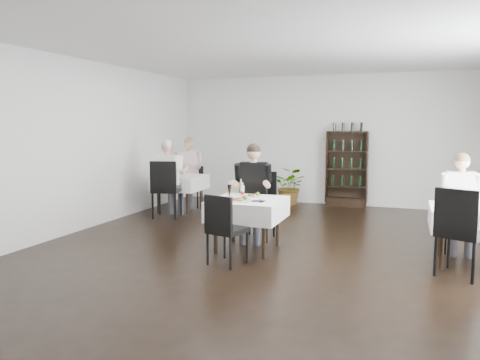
% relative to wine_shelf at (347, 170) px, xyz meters
% --- Properties ---
extents(room_shell, '(9.00, 9.00, 9.00)m').
position_rel_wine_shelf_xyz_m(room_shell, '(-0.60, -4.31, 0.65)').
color(room_shell, black).
rests_on(room_shell, ground).
extents(wine_shelf, '(0.90, 0.28, 1.75)m').
position_rel_wine_shelf_xyz_m(wine_shelf, '(0.00, 0.00, 0.00)').
color(wine_shelf, black).
rests_on(wine_shelf, ground).
extents(main_table, '(1.03, 1.03, 0.77)m').
position_rel_wine_shelf_xyz_m(main_table, '(-0.90, -4.31, -0.23)').
color(main_table, black).
rests_on(main_table, ground).
extents(left_table, '(0.98, 0.98, 0.77)m').
position_rel_wine_shelf_xyz_m(left_table, '(-3.30, -1.81, -0.23)').
color(left_table, black).
rests_on(left_table, ground).
extents(right_table, '(0.98, 0.98, 0.77)m').
position_rel_wine_shelf_xyz_m(right_table, '(2.10, -4.01, -0.23)').
color(right_table, black).
rests_on(right_table, ground).
extents(potted_tree, '(0.87, 0.78, 0.88)m').
position_rel_wine_shelf_xyz_m(potted_tree, '(-1.25, -0.22, -0.41)').
color(potted_tree, '#23551D').
rests_on(potted_tree, ground).
extents(main_chair_far, '(0.50, 0.51, 1.09)m').
position_rel_wine_shelf_xyz_m(main_chair_far, '(-0.97, -3.51, -0.22)').
color(main_chair_far, black).
rests_on(main_chair_far, ground).
extents(main_chair_near, '(0.53, 0.54, 0.95)m').
position_rel_wine_shelf_xyz_m(main_chair_near, '(-0.95, -5.15, -0.30)').
color(main_chair_near, black).
rests_on(main_chair_near, ground).
extents(left_chair_far, '(0.47, 0.48, 0.92)m').
position_rel_wine_shelf_xyz_m(left_chair_far, '(-3.29, -1.18, -0.32)').
color(left_chair_far, black).
rests_on(left_chair_far, ground).
extents(left_chair_near, '(0.63, 0.63, 1.15)m').
position_rel_wine_shelf_xyz_m(left_chair_near, '(-3.21, -2.61, -0.19)').
color(left_chair_near, black).
rests_on(left_chair_near, ground).
extents(right_chair_far, '(0.40, 0.40, 0.87)m').
position_rel_wine_shelf_xyz_m(right_chair_far, '(2.03, -3.33, -0.35)').
color(right_chair_far, black).
rests_on(right_chair_far, ground).
extents(right_chair_near, '(0.67, 0.67, 1.11)m').
position_rel_wine_shelf_xyz_m(right_chair_near, '(1.92, -4.65, -0.21)').
color(right_chair_near, black).
rests_on(right_chair_near, ground).
extents(diner_main, '(0.63, 0.66, 1.56)m').
position_rel_wine_shelf_xyz_m(diner_main, '(-1.02, -3.73, 0.06)').
color(diner_main, '#3C3B43').
rests_on(diner_main, ground).
extents(diner_left_far, '(0.64, 0.67, 1.58)m').
position_rel_wine_shelf_xyz_m(diner_left_far, '(-3.40, -1.19, 0.07)').
color(diner_left_far, '#3C3B43').
rests_on(diner_left_far, ground).
extents(diner_left_near, '(0.61, 0.62, 1.57)m').
position_rel_wine_shelf_xyz_m(diner_left_near, '(-3.19, -2.49, 0.07)').
color(diner_left_near, '#3C3B43').
rests_on(diner_left_near, ground).
extents(diner_right_far, '(0.55, 0.55, 1.46)m').
position_rel_wine_shelf_xyz_m(diner_right_far, '(2.05, -3.38, -0.00)').
color(diner_right_far, '#3C3B43').
rests_on(diner_right_far, ground).
extents(plate_far, '(0.25, 0.25, 0.08)m').
position_rel_wine_shelf_xyz_m(plate_far, '(-0.88, -4.10, -0.06)').
color(plate_far, white).
rests_on(plate_far, main_table).
extents(plate_near, '(0.33, 0.33, 0.09)m').
position_rel_wine_shelf_xyz_m(plate_near, '(-0.93, -4.56, -0.06)').
color(plate_near, white).
rests_on(plate_near, main_table).
extents(pilsner_dark, '(0.06, 0.06, 0.27)m').
position_rel_wine_shelf_xyz_m(pilsner_dark, '(-1.15, -4.42, 0.03)').
color(pilsner_dark, black).
rests_on(pilsner_dark, main_table).
extents(pilsner_lager, '(0.07, 0.07, 0.28)m').
position_rel_wine_shelf_xyz_m(pilsner_lager, '(-1.04, -4.22, 0.04)').
color(pilsner_lager, gold).
rests_on(pilsner_lager, main_table).
extents(coke_bottle, '(0.06, 0.06, 0.23)m').
position_rel_wine_shelf_xyz_m(coke_bottle, '(-1.00, -4.25, 0.02)').
color(coke_bottle, silver).
rests_on(coke_bottle, main_table).
extents(napkin_cutlery, '(0.19, 0.20, 0.02)m').
position_rel_wine_shelf_xyz_m(napkin_cutlery, '(-0.69, -4.47, -0.07)').
color(napkin_cutlery, black).
rests_on(napkin_cutlery, main_table).
extents(pepper_mill, '(0.05, 0.05, 0.10)m').
position_rel_wine_shelf_xyz_m(pepper_mill, '(2.20, -4.05, -0.03)').
color(pepper_mill, black).
rests_on(pepper_mill, right_table).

